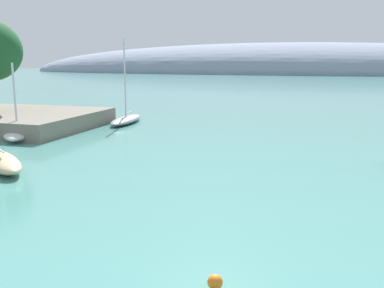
{
  "coord_description": "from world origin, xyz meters",
  "views": [
    {
      "loc": [
        5.85,
        -0.51,
        7.36
      ],
      "look_at": [
        -3.01,
        28.37,
        1.37
      ],
      "focal_mm": 40.12,
      "sensor_mm": 36.0,
      "label": 1
    }
  ],
  "objects_px": {
    "sailboat_sand_near_shore": "(0,161)",
    "sailboat_white_mid_mooring": "(18,133)",
    "sailboat_grey_outer_mooring": "(126,119)",
    "mooring_buoy_orange": "(215,282)"
  },
  "relations": [
    {
      "from": "sailboat_sand_near_shore",
      "to": "sailboat_grey_outer_mooring",
      "type": "relative_size",
      "value": 0.8
    },
    {
      "from": "sailboat_sand_near_shore",
      "to": "sailboat_white_mid_mooring",
      "type": "bearing_deg",
      "value": 160.04
    },
    {
      "from": "mooring_buoy_orange",
      "to": "sailboat_white_mid_mooring",
      "type": "bearing_deg",
      "value": 139.52
    },
    {
      "from": "sailboat_white_mid_mooring",
      "to": "sailboat_sand_near_shore",
      "type": "bearing_deg",
      "value": -0.51
    },
    {
      "from": "sailboat_grey_outer_mooring",
      "to": "sailboat_sand_near_shore",
      "type": "bearing_deg",
      "value": -2.65
    },
    {
      "from": "sailboat_sand_near_shore",
      "to": "sailboat_grey_outer_mooring",
      "type": "distance_m",
      "value": 21.86
    },
    {
      "from": "sailboat_sand_near_shore",
      "to": "sailboat_grey_outer_mooring",
      "type": "height_order",
      "value": "sailboat_grey_outer_mooring"
    },
    {
      "from": "sailboat_white_mid_mooring",
      "to": "sailboat_grey_outer_mooring",
      "type": "height_order",
      "value": "sailboat_grey_outer_mooring"
    },
    {
      "from": "sailboat_white_mid_mooring",
      "to": "mooring_buoy_orange",
      "type": "distance_m",
      "value": 32.04
    },
    {
      "from": "sailboat_white_mid_mooring",
      "to": "sailboat_grey_outer_mooring",
      "type": "bearing_deg",
      "value": 121.39
    }
  ]
}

